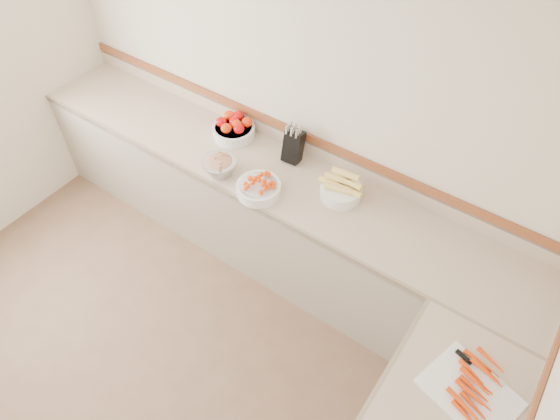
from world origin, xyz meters
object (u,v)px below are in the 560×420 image
Objects in this scene: tomato_bowl at (234,128)px; rhubarb_bowl at (220,166)px; cutting_board at (472,389)px; cherry_tomato_bowl at (259,187)px; corn_bowl at (341,189)px; knife_block at (293,145)px.

rhubarb_bowl is (0.18, -0.38, 0.00)m from tomato_bowl.
cutting_board is at bearing -21.70° from tomato_bowl.
tomato_bowl is at bearing 115.30° from rhubarb_bowl.
tomato_bowl is at bearing 143.54° from cherry_tomato_bowl.
tomato_bowl reaches higher than cutting_board.
corn_bowl is 1.25× the size of rhubarb_bowl.
knife_block is 0.48m from corn_bowl.
cherry_tomato_bowl is at bearing -147.81° from corn_bowl.
rhubarb_bowl is (-0.33, 0.00, 0.02)m from cherry_tomato_bowl.
cherry_tomato_bowl reaches higher than cutting_board.
tomato_bowl is 0.63× the size of cutting_board.
cherry_tomato_bowl is 1.21× the size of rhubarb_bowl.
corn_bowl is (0.46, 0.29, 0.01)m from cherry_tomato_bowl.
knife_block reaches higher than cherry_tomato_bowl.
cutting_board is at bearing -33.05° from corn_bowl.
corn_bowl is at bearing -14.89° from knife_block.
corn_bowl is at bearing 20.08° from rhubarb_bowl.
corn_bowl is at bearing 146.95° from cutting_board.
knife_block is 0.96× the size of tomato_bowl.
cherry_tomato_bowl is at bearing -36.46° from tomato_bowl.
rhubarb_bowl is 2.04m from cutting_board.
tomato_bowl reaches higher than rhubarb_bowl.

